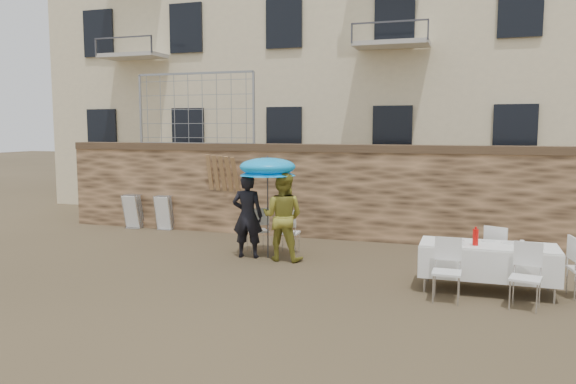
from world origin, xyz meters
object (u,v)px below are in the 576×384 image
(chair_stack_right, at_px, (166,212))
(man_suit, at_px, (248,216))
(soda_bottle, at_px, (476,237))
(table_chair_front_left, at_px, (447,271))
(couple_chair_left, at_px, (257,229))
(woman_dress, at_px, (283,217))
(table_chair_front_right, at_px, (526,277))
(banquet_table, at_px, (488,247))
(umbrella, at_px, (268,170))
(table_chair_back, at_px, (499,253))
(couple_chair_right, at_px, (289,231))
(chair_stack_left, at_px, (136,210))

(chair_stack_right, bearing_deg, man_suit, -35.34)
(soda_bottle, xyz_separation_m, table_chair_front_left, (-0.40, -0.60, -0.43))
(couple_chair_left, bearing_deg, woman_dress, 105.34)
(man_suit, height_order, table_chair_front_right, man_suit)
(couple_chair_left, height_order, banquet_table, couple_chair_left)
(umbrella, relative_size, chair_stack_right, 2.07)
(man_suit, height_order, table_chair_back, man_suit)
(couple_chair_right, bearing_deg, woman_dress, 91.97)
(table_chair_front_right, bearing_deg, chair_stack_right, 165.65)
(umbrella, height_order, chair_stack_left, umbrella)
(table_chair_back, bearing_deg, chair_stack_left, 7.16)
(umbrella, distance_m, chair_stack_right, 4.42)
(couple_chair_left, distance_m, table_chair_back, 4.84)
(banquet_table, xyz_separation_m, chair_stack_right, (-7.79, 3.33, -0.27))
(umbrella, height_order, couple_chair_right, umbrella)
(couple_chair_left, height_order, table_chair_back, same)
(man_suit, distance_m, couple_chair_left, 0.67)
(man_suit, height_order, chair_stack_left, man_suit)
(couple_chair_right, bearing_deg, couple_chair_left, -3.22)
(banquet_table, bearing_deg, couple_chair_left, 160.68)
(soda_bottle, bearing_deg, couple_chair_left, 158.15)
(chair_stack_left, height_order, chair_stack_right, same)
(umbrella, height_order, banquet_table, umbrella)
(umbrella, height_order, chair_stack_right, umbrella)
(table_chair_front_right, relative_size, chair_stack_right, 1.04)
(banquet_table, bearing_deg, man_suit, 167.02)
(couple_chair_left, distance_m, chair_stack_left, 4.46)
(banquet_table, relative_size, soda_bottle, 8.08)
(couple_chair_left, bearing_deg, table_chair_back, 132.03)
(umbrella, distance_m, table_chair_front_left, 4.26)
(umbrella, relative_size, banquet_table, 0.91)
(soda_bottle, bearing_deg, table_chair_front_right, -40.60)
(couple_chair_right, xyz_separation_m, table_chair_front_right, (4.38, -2.35, 0.00))
(chair_stack_right, bearing_deg, couple_chair_right, -23.83)
(chair_stack_right, bearing_deg, table_chair_front_left, -29.59)
(table_chair_back, xyz_separation_m, chair_stack_left, (-8.89, 2.53, -0.02))
(woman_dress, bearing_deg, man_suit, 1.05)
(soda_bottle, bearing_deg, umbrella, 161.84)
(umbrella, xyz_separation_m, table_chair_front_left, (3.58, -1.90, -1.31))
(table_chair_front_right, height_order, chair_stack_right, table_chair_front_right)
(couple_chair_right, xyz_separation_m, chair_stack_right, (-3.91, 1.73, -0.02))
(chair_stack_left, bearing_deg, umbrella, -25.77)
(couple_chair_right, relative_size, soda_bottle, 3.69)
(table_chair_front_right, distance_m, chair_stack_left, 10.06)
(couple_chair_left, height_order, table_chair_front_right, same)
(couple_chair_left, xyz_separation_m, couple_chair_right, (0.70, 0.00, 0.00))
(table_chair_front_right, distance_m, table_chair_back, 1.58)
(man_suit, height_order, soda_bottle, man_suit)
(table_chair_front_left, xyz_separation_m, table_chair_back, (0.80, 1.55, 0.00))
(woman_dress, xyz_separation_m, table_chair_back, (4.03, -0.25, -0.40))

